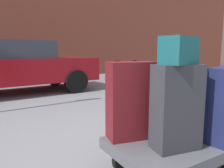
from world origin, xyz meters
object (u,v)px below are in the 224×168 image
(bollard_kerb_near, at_px, (109,74))
(suitcase_black_rear_left, at_px, (180,105))
(bollard_kerb_far, at_px, (165,71))
(bollard_corner, at_px, (184,70))
(duffel_bag_teal_topmost_pile, at_px, (179,51))
(bicycle_leaning, at_px, (126,67))
(bollard_kerb_mid, at_px, (136,73))
(parked_car, at_px, (11,66))
(luggage_cart, at_px, (178,145))
(suitcase_charcoal_front_left, at_px, (176,107))
(suitcase_maroon_rear_right, at_px, (131,100))

(bollard_kerb_near, bearing_deg, suitcase_black_rear_left, -113.83)
(bollard_kerb_far, height_order, bollard_corner, same)
(duffel_bag_teal_topmost_pile, relative_size, bollard_corner, 0.58)
(bicycle_leaning, xyz_separation_m, bollard_corner, (2.17, -1.74, -0.09))
(bicycle_leaning, bearing_deg, bollard_kerb_mid, -111.76)
(parked_car, bearing_deg, bollard_kerb_far, 6.43)
(bicycle_leaning, bearing_deg, duffel_bag_teal_topmost_pile, -122.02)
(parked_car, bearing_deg, bollard_kerb_near, 11.74)
(luggage_cart, relative_size, bollard_kerb_near, 2.24)
(bicycle_leaning, bearing_deg, bollard_corner, -38.64)
(suitcase_charcoal_front_left, relative_size, suitcase_black_rear_left, 1.21)
(bollard_kerb_mid, bearing_deg, suitcase_maroon_rear_right, -127.68)
(suitcase_maroon_rear_right, bearing_deg, bollard_kerb_near, 74.37)
(parked_car, height_order, bollard_corner, parked_car)
(luggage_cart, relative_size, suitcase_charcoal_front_left, 1.80)
(luggage_cart, relative_size, bollard_corner, 2.24)
(parked_car, distance_m, bollard_corner, 7.65)
(suitcase_charcoal_front_left, relative_size, bollard_kerb_near, 1.24)
(suitcase_maroon_rear_right, relative_size, bollard_kerb_near, 1.26)
(bicycle_leaning, height_order, bollard_corner, bicycle_leaning)
(duffel_bag_teal_topmost_pile, relative_size, bollard_kerb_far, 0.58)
(luggage_cart, bearing_deg, suitcase_charcoal_front_left, -145.87)
(suitcase_charcoal_front_left, height_order, bollard_kerb_far, suitcase_charcoal_front_left)
(duffel_bag_teal_topmost_pile, distance_m, bollard_kerb_far, 8.19)
(suitcase_black_rear_left, height_order, bollard_kerb_near, suitcase_black_rear_left)
(parked_car, height_order, bollard_kerb_far, parked_car)
(bicycle_leaning, height_order, bollard_kerb_near, bicycle_leaning)
(bollard_kerb_near, xyz_separation_m, bollard_corner, (4.15, 0.00, 0.00))
(suitcase_charcoal_front_left, xyz_separation_m, bicycle_leaning, (4.74, 7.58, -0.31))
(duffel_bag_teal_topmost_pile, bearing_deg, suitcase_charcoal_front_left, -103.33)
(luggage_cart, xyz_separation_m, parked_car, (-0.88, 5.00, 0.49))
(luggage_cart, relative_size, bicycle_leaning, 0.71)
(bollard_kerb_mid, bearing_deg, bollard_corner, 0.00)
(bollard_kerb_mid, bearing_deg, bollard_kerb_far, 0.00)
(suitcase_maroon_rear_right, distance_m, parked_car, 4.78)
(bollard_kerb_near, bearing_deg, bollard_kerb_far, 0.00)
(luggage_cart, xyz_separation_m, bollard_kerb_far, (5.48, 5.72, 0.01))
(duffel_bag_teal_topmost_pile, height_order, parked_car, parked_car)
(bollard_kerb_near, xyz_separation_m, bollard_kerb_mid, (1.28, 0.00, 0.00))
(luggage_cart, relative_size, suitcase_black_rear_left, 2.18)
(luggage_cart, xyz_separation_m, bicycle_leaning, (4.55, 7.45, 0.10))
(bicycle_leaning, relative_size, bollard_kerb_mid, 3.17)
(suitcase_charcoal_front_left, distance_m, suitcase_black_rear_left, 0.34)
(duffel_bag_teal_topmost_pile, bearing_deg, suitcase_maroon_rear_right, 101.74)
(suitcase_black_rear_left, height_order, bollard_kerb_far, suitcase_black_rear_left)
(suitcase_black_rear_left, xyz_separation_m, bollard_kerb_far, (5.40, 5.65, -0.35))
(suitcase_charcoal_front_left, relative_size, bicycle_leaning, 0.39)
(bollard_corner, bearing_deg, suitcase_black_rear_left, -139.63)
(bollard_kerb_near, bearing_deg, bicycle_leaning, 41.29)
(luggage_cart, distance_m, bollard_kerb_mid, 6.90)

